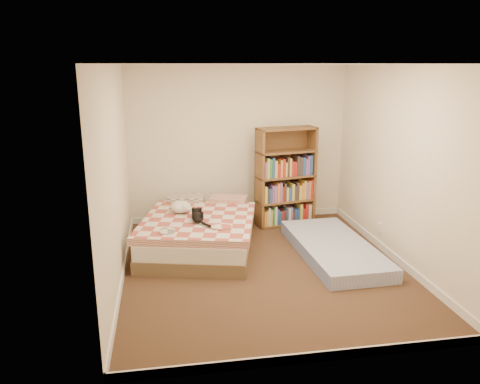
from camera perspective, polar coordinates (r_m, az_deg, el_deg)
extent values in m
cube|color=#412D1B|center=(6.03, 2.90, -9.17)|extent=(3.50, 4.00, 0.01)
cube|color=white|center=(5.49, 3.26, 15.31)|extent=(3.50, 4.00, 0.01)
cube|color=beige|center=(7.56, -0.20, 5.80)|extent=(3.50, 0.01, 2.50)
cube|color=beige|center=(3.78, 9.62, -4.16)|extent=(3.50, 0.01, 2.50)
cube|color=beige|center=(5.53, -14.94, 1.75)|extent=(0.01, 4.00, 2.50)
cube|color=beige|center=(6.24, 18.98, 2.94)|extent=(0.01, 4.00, 2.50)
cube|color=white|center=(7.84, -0.18, -2.90)|extent=(3.50, 0.02, 0.10)
cube|color=white|center=(4.33, 8.84, -19.27)|extent=(3.50, 0.02, 0.10)
cube|color=white|center=(5.92, -14.04, -9.62)|extent=(0.02, 4.00, 0.10)
cube|color=white|center=(6.58, 18.00, -7.31)|extent=(0.02, 4.00, 0.10)
cube|color=white|center=(6.83, 16.62, -4.14)|extent=(0.03, 0.09, 0.13)
cube|color=brown|center=(6.64, -4.85, -6.01)|extent=(1.83, 2.27, 0.18)
cube|color=silver|center=(6.58, -4.89, -4.46)|extent=(1.79, 2.23, 0.20)
cube|color=#AE4B40|center=(6.53, -4.92, -3.22)|extent=(1.81, 1.94, 0.10)
cube|color=#6E645D|center=(7.22, -8.03, -1.25)|extent=(0.62, 0.47, 0.15)
cube|color=#AE4B40|center=(7.26, -2.81, -1.02)|extent=(0.62, 0.47, 0.15)
cube|color=brown|center=(7.32, 2.20, 1.73)|extent=(0.10, 0.31, 1.56)
cube|color=brown|center=(7.55, 8.90, 1.97)|extent=(0.10, 0.31, 1.56)
cube|color=brown|center=(7.56, 5.32, 2.11)|extent=(0.92, 0.20, 1.56)
cube|color=brown|center=(7.63, 5.45, -3.71)|extent=(0.98, 0.49, 0.03)
cube|color=brown|center=(7.42, 5.60, 1.93)|extent=(0.98, 0.49, 0.03)
cube|color=brown|center=(7.28, 5.75, 7.69)|extent=(0.98, 0.49, 0.03)
cube|color=#788AC8|center=(6.49, 11.35, -6.78)|extent=(0.97, 2.03, 0.18)
ellipsoid|color=black|center=(6.24, -5.21, -3.05)|extent=(0.16, 0.36, 0.12)
sphere|color=black|center=(6.42, -5.34, -2.44)|extent=(0.11, 0.11, 0.11)
cone|color=black|center=(6.43, -5.66, -1.98)|extent=(0.04, 0.04, 0.04)
cone|color=black|center=(6.44, -5.09, -1.95)|extent=(0.04, 0.04, 0.04)
cylinder|color=black|center=(6.03, -4.17, -3.99)|extent=(0.04, 0.20, 0.04)
ellipsoid|color=white|center=(6.64, -7.23, -1.81)|extent=(0.35, 0.38, 0.16)
sphere|color=white|center=(6.54, -6.42, -1.89)|extent=(0.15, 0.15, 0.12)
sphere|color=white|center=(6.51, -6.00, -2.10)|extent=(0.07, 0.07, 0.06)
sphere|color=white|center=(6.70, -8.36, -1.86)|extent=(0.08, 0.08, 0.07)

